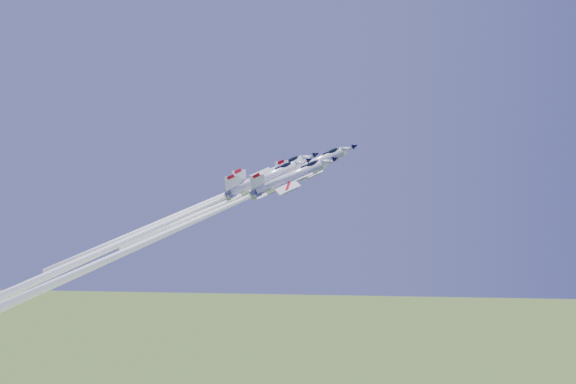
# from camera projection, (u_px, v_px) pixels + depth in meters

# --- Properties ---
(jet_lead) EXTENTS (34.21, 15.11, 28.80)m
(jet_lead) POSITION_uv_depth(u_px,v_px,m) (248.00, 193.00, 114.72)
(jet_lead) COLOR white
(jet_left) EXTENTS (39.21, 17.26, 34.28)m
(jet_left) POSITION_uv_depth(u_px,v_px,m) (193.00, 208.00, 117.06)
(jet_left) COLOR white
(jet_right) EXTENTS (48.05, 20.92, 48.65)m
(jet_right) POSITION_uv_depth(u_px,v_px,m) (163.00, 235.00, 107.36)
(jet_right) COLOR white
(jet_slot) EXTENTS (48.78, 21.24, 49.39)m
(jet_slot) POSITION_uv_depth(u_px,v_px,m) (138.00, 236.00, 110.38)
(jet_slot) COLOR white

